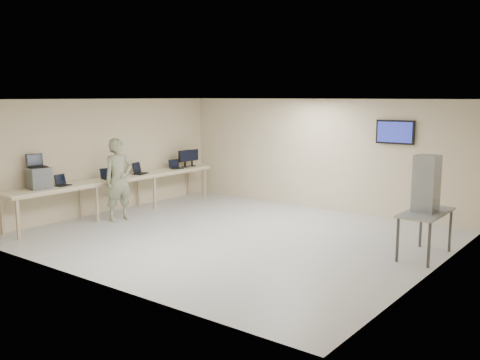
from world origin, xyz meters
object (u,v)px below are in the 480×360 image
Objects in this scene: workbench at (119,180)px; side_table at (426,216)px; soldier at (119,180)px; equipment_box at (39,178)px.

workbench is 4.34× the size of side_table.
soldier reaches higher than side_table.
workbench is 3.14× the size of soldier.
side_table is at bearing -66.33° from soldier.
equipment_box is (-0.06, -2.11, 0.30)m from workbench.
side_table is (7.19, 0.96, -0.07)m from workbench.
workbench is 13.06× the size of equipment_box.
side_table is at bearing 30.35° from equipment_box.
workbench is 2.14m from equipment_box.
soldier is at bearing -40.06° from workbench.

